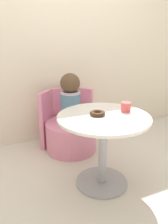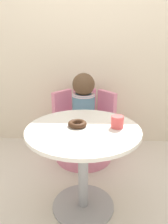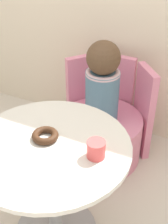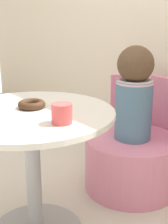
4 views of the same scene
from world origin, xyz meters
The scene contains 6 objects.
round_table centered at (0.01, -0.04, 0.48)m, with size 0.78×0.78×0.66m.
tub_chair centered at (-0.02, 0.67, 0.17)m, with size 0.59×0.59×0.34m.
booth_backrest centered at (-0.02, 0.92, 0.34)m, with size 0.69×0.25×0.68m.
child_figure centered at (-0.02, 0.67, 0.63)m, with size 0.23×0.23×0.57m.
donut centered at (-0.03, -0.01, 0.67)m, with size 0.13×0.13×0.03m.
cup centered at (0.24, -0.02, 0.70)m, with size 0.08×0.08×0.08m.
Camera 3 is at (0.64, -0.99, 1.60)m, focal length 50.00 mm.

